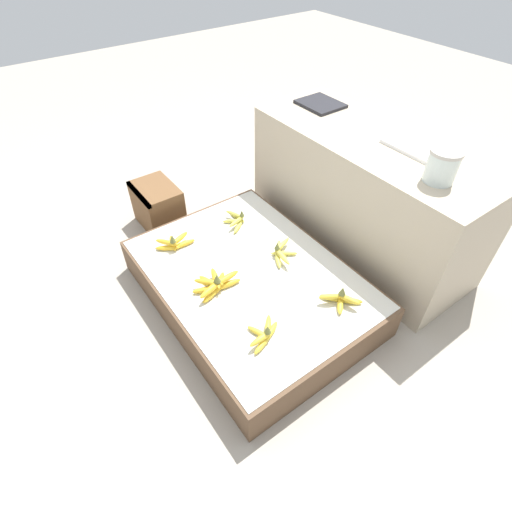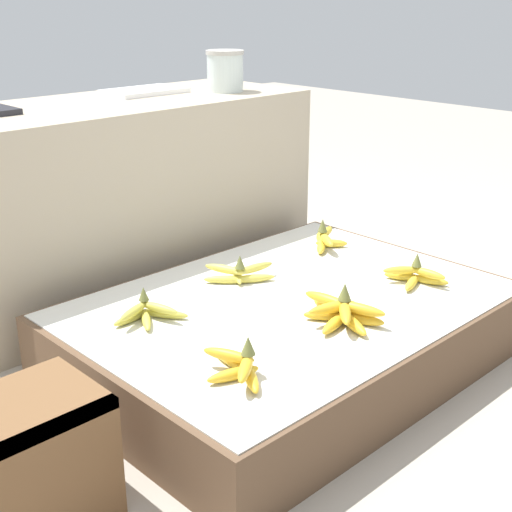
{
  "view_description": "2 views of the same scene",
  "coord_description": "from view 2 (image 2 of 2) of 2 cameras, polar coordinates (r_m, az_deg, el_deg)",
  "views": [
    {
      "loc": [
        1.2,
        -0.84,
        1.7
      ],
      "look_at": [
        -0.06,
        0.08,
        0.24
      ],
      "focal_mm": 28.0,
      "sensor_mm": 36.0,
      "label": 1
    },
    {
      "loc": [
        -1.41,
        -1.32,
        1.07
      ],
      "look_at": [
        -0.06,
        0.08,
        0.34
      ],
      "focal_mm": 50.0,
      "sensor_mm": 36.0,
      "label": 2
    }
  ],
  "objects": [
    {
      "name": "ground_plane",
      "position": [
        2.21,
        2.58,
        -8.49
      ],
      "size": [
        10.0,
        10.0,
        0.0
      ],
      "primitive_type": "plane",
      "color": "#A89E8E"
    },
    {
      "name": "display_platform",
      "position": [
        2.17,
        2.62,
        -6.06
      ],
      "size": [
        1.28,
        0.92,
        0.21
      ],
      "color": "brown",
      "rests_on": "ground_plane"
    },
    {
      "name": "back_vendor_table",
      "position": [
        2.67,
        -10.68,
        4.54
      ],
      "size": [
        1.42,
        0.56,
        0.71
      ],
      "color": "tan",
      "rests_on": "ground_plane"
    },
    {
      "name": "wooden_crate",
      "position": [
        1.61,
        -18.12,
        -15.65
      ],
      "size": [
        0.33,
        0.24,
        0.29
      ],
      "color": "brown",
      "rests_on": "ground_plane"
    },
    {
      "name": "banana_bunch_front_left",
      "position": [
        1.7,
        -1.37,
        -8.73
      ],
      "size": [
        0.14,
        0.22,
        0.11
      ],
      "color": "gold",
      "rests_on": "display_platform"
    },
    {
      "name": "banana_bunch_front_midleft",
      "position": [
        1.98,
        6.85,
        -4.45
      ],
      "size": [
        0.18,
        0.26,
        0.11
      ],
      "color": "gold",
      "rests_on": "display_platform"
    },
    {
      "name": "banana_bunch_front_midright",
      "position": [
        2.28,
        12.6,
        -1.49
      ],
      "size": [
        0.16,
        0.2,
        0.1
      ],
      "color": "gold",
      "rests_on": "display_platform"
    },
    {
      "name": "banana_bunch_middle_left",
      "position": [
        2.0,
        -8.71,
        -4.48
      ],
      "size": [
        0.2,
        0.13,
        0.09
      ],
      "color": "gold",
      "rests_on": "display_platform"
    },
    {
      "name": "banana_bunch_middle_midleft",
      "position": [
        2.24,
        -1.33,
        -1.38
      ],
      "size": [
        0.22,
        0.19,
        0.09
      ],
      "color": "#DBCC4C",
      "rests_on": "display_platform"
    },
    {
      "name": "banana_bunch_middle_midright",
      "position": [
        2.55,
        5.54,
        1.39
      ],
      "size": [
        0.18,
        0.19,
        0.1
      ],
      "color": "gold",
      "rests_on": "display_platform"
    },
    {
      "name": "glass_jar",
      "position": [
        2.79,
        -2.49,
        14.59
      ],
      "size": [
        0.14,
        0.14,
        0.15
      ],
      "color": "silver",
      "rests_on": "back_vendor_table"
    },
    {
      "name": "foam_tray_white",
      "position": [
        2.76,
        -8.92,
        12.9
      ],
      "size": [
        0.29,
        0.19,
        0.02
      ],
      "color": "white",
      "rests_on": "back_vendor_table"
    }
  ]
}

